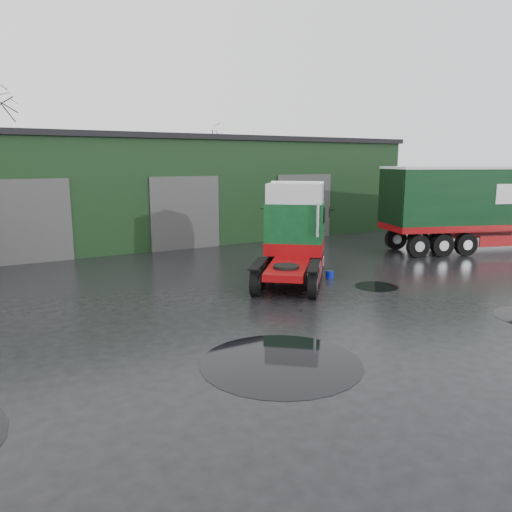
{
  "coord_description": "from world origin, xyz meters",
  "views": [
    {
      "loc": [
        -8.37,
        -11.72,
        4.8
      ],
      "look_at": [
        -0.19,
        2.41,
        1.7
      ],
      "focal_mm": 35.0,
      "sensor_mm": 36.0,
      "label": 1
    }
  ],
  "objects_px": {
    "warehouse": "(150,187)",
    "tree_back_a": "(0,162)",
    "lorry_right": "(505,208)",
    "hero_tractor": "(291,234)",
    "tree_back_b": "(200,173)",
    "wash_bucket": "(330,274)"
  },
  "relations": [
    {
      "from": "warehouse",
      "to": "tree_back_a",
      "type": "height_order",
      "value": "tree_back_a"
    },
    {
      "from": "lorry_right",
      "to": "hero_tractor",
      "type": "bearing_deg",
      "value": -69.03
    },
    {
      "from": "hero_tractor",
      "to": "warehouse",
      "type": "bearing_deg",
      "value": 132.29
    },
    {
      "from": "warehouse",
      "to": "tree_back_a",
      "type": "relative_size",
      "value": 3.41
    },
    {
      "from": "tree_back_b",
      "to": "wash_bucket",
      "type": "bearing_deg",
      "value": -102.11
    },
    {
      "from": "hero_tractor",
      "to": "lorry_right",
      "type": "height_order",
      "value": "lorry_right"
    },
    {
      "from": "tree_back_a",
      "to": "tree_back_b",
      "type": "distance_m",
      "value": 16.03
    },
    {
      "from": "warehouse",
      "to": "lorry_right",
      "type": "height_order",
      "value": "warehouse"
    },
    {
      "from": "lorry_right",
      "to": "tree_back_a",
      "type": "bearing_deg",
      "value": -118.41
    },
    {
      "from": "warehouse",
      "to": "tree_back_a",
      "type": "bearing_deg",
      "value": 128.66
    },
    {
      "from": "wash_bucket",
      "to": "tree_back_a",
      "type": "relative_size",
      "value": 0.03
    },
    {
      "from": "hero_tractor",
      "to": "wash_bucket",
      "type": "height_order",
      "value": "hero_tractor"
    },
    {
      "from": "warehouse",
      "to": "tree_back_a",
      "type": "distance_m",
      "value": 12.9
    },
    {
      "from": "warehouse",
      "to": "wash_bucket",
      "type": "bearing_deg",
      "value": -80.97
    },
    {
      "from": "tree_back_a",
      "to": "hero_tractor",
      "type": "bearing_deg",
      "value": -71.33
    },
    {
      "from": "warehouse",
      "to": "tree_back_b",
      "type": "xyz_separation_m",
      "value": [
        8.0,
        10.0,
        0.59
      ]
    },
    {
      "from": "tree_back_a",
      "to": "tree_back_b",
      "type": "xyz_separation_m",
      "value": [
        16.0,
        0.0,
        -1.0
      ]
    },
    {
      "from": "tree_back_b",
      "to": "hero_tractor",
      "type": "bearing_deg",
      "value": -106.15
    },
    {
      "from": "hero_tractor",
      "to": "lorry_right",
      "type": "xyz_separation_m",
      "value": [
        14.38,
        0.5,
        0.32
      ]
    },
    {
      "from": "hero_tractor",
      "to": "tree_back_b",
      "type": "relative_size",
      "value": 0.85
    },
    {
      "from": "tree_back_a",
      "to": "tree_back_b",
      "type": "bearing_deg",
      "value": 0.0
    },
    {
      "from": "warehouse",
      "to": "hero_tractor",
      "type": "xyz_separation_m",
      "value": [
        0.62,
        -15.5,
        -1.18
      ]
    }
  ]
}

